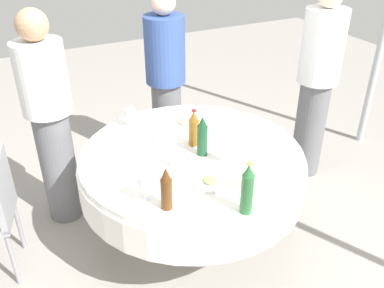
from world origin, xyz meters
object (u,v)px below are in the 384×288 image
at_px(dining_table, 192,171).
at_px(plate_inner, 210,182).
at_px(bottle_dark_green_west, 202,136).
at_px(person_south, 50,119).
at_px(bottle_brown_north, 166,189).
at_px(bottle_green_south, 247,190).
at_px(bottle_amber_east, 194,129).
at_px(wine_glass_near, 130,115).
at_px(person_north, 317,82).
at_px(wine_glass_east, 228,148).
at_px(wine_glass_rear, 144,183).
at_px(plate_outer, 129,150).
at_px(plate_mid, 247,144).
at_px(person_west, 166,82).
at_px(wine_glass_outer, 253,174).
at_px(plate_far, 183,124).
at_px(wine_glass_left, 174,155).

height_order(dining_table, plate_inner, plate_inner).
relative_size(bottle_dark_green_west, person_south, 0.18).
bearing_deg(bottle_brown_north, bottle_green_south, -121.13).
xyz_separation_m(bottle_dark_green_west, bottle_amber_east, (0.14, -0.01, -0.01)).
bearing_deg(bottle_brown_north, plate_inner, -74.14).
xyz_separation_m(wine_glass_near, person_north, (-0.19, -1.58, 0.04)).
xyz_separation_m(wine_glass_east, wine_glass_rear, (-0.13, 0.61, 0.01)).
bearing_deg(plate_inner, plate_outer, 27.87).
height_order(wine_glass_near, plate_mid, wine_glass_near).
height_order(bottle_amber_east, wine_glass_near, bottle_amber_east).
bearing_deg(bottle_dark_green_west, person_west, -10.63).
xyz_separation_m(wine_glass_outer, person_north, (0.87, -1.22, 0.03)).
bearing_deg(plate_outer, wine_glass_east, -129.67).
relative_size(bottle_dark_green_west, bottle_green_south, 0.92).
xyz_separation_m(bottle_brown_north, plate_outer, (0.67, -0.01, -0.12)).
bearing_deg(wine_glass_rear, person_south, 16.97).
height_order(plate_far, plate_mid, plate_far).
bearing_deg(person_south, person_west, -31.58).
height_order(wine_glass_left, plate_outer, wine_glass_left).
xyz_separation_m(plate_far, person_west, (0.62, -0.13, 0.08)).
bearing_deg(wine_glass_near, wine_glass_left, -174.86).
relative_size(plate_outer, plate_far, 1.14).
distance_m(bottle_brown_north, bottle_amber_east, 0.70).
distance_m(plate_far, plate_mid, 0.54).
height_order(plate_outer, plate_far, plate_far).
distance_m(plate_mid, plate_inner, 0.53).
bearing_deg(person_north, wine_glass_outer, -68.70).
height_order(bottle_amber_east, person_west, person_west).
bearing_deg(wine_glass_rear, plate_outer, -9.83).
xyz_separation_m(wine_glass_left, person_west, (1.12, -0.43, 0.00)).
bearing_deg(plate_inner, plate_mid, -57.77).
bearing_deg(bottle_brown_north, bottle_amber_east, -38.81).
xyz_separation_m(wine_glass_rear, person_west, (1.36, -0.72, -0.03)).
relative_size(wine_glass_outer, plate_far, 0.77).
xyz_separation_m(bottle_green_south, wine_glass_left, (0.57, 0.17, -0.05)).
height_order(bottle_dark_green_west, wine_glass_outer, bottle_dark_green_west).
relative_size(wine_glass_outer, person_south, 0.10).
xyz_separation_m(bottle_dark_green_west, plate_inner, (-0.32, 0.12, -0.12)).
bearing_deg(plate_far, plate_inner, 166.34).
xyz_separation_m(wine_glass_rear, plate_far, (0.73, -0.58, -0.11)).
bearing_deg(wine_glass_near, dining_table, -155.72).
height_order(plate_mid, person_west, person_west).
bearing_deg(person_west, wine_glass_rear, -103.89).
height_order(dining_table, plate_outer, plate_outer).
bearing_deg(plate_far, wine_glass_left, 148.98).
relative_size(plate_outer, person_north, 0.14).
bearing_deg(bottle_amber_east, person_south, 54.39).
height_order(plate_outer, person_north, person_north).
distance_m(bottle_green_south, wine_glass_east, 0.49).
xyz_separation_m(dining_table, bottle_amber_east, (0.09, -0.06, 0.27)).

